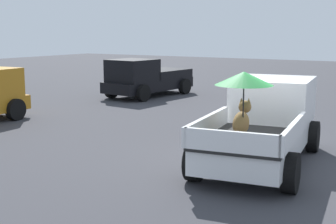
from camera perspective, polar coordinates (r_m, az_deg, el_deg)
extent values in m
plane|color=#38383D|center=(11.55, 10.79, -6.11)|extent=(80.00, 80.00, 0.00)
cylinder|color=black|center=(13.33, 8.39, -2.15)|extent=(0.83, 0.39, 0.80)
cylinder|color=black|center=(12.98, 16.78, -2.78)|extent=(0.83, 0.39, 0.80)
cylinder|color=black|center=(10.08, 3.19, -5.91)|extent=(0.83, 0.39, 0.80)
cylinder|color=black|center=(9.62, 14.30, -6.98)|extent=(0.83, 0.39, 0.80)
cube|color=white|center=(11.41, 10.88, -3.35)|extent=(5.21, 2.51, 0.50)
cube|color=white|center=(12.62, 12.38, 1.49)|extent=(2.35, 2.14, 1.08)
cube|color=#4C606B|center=(13.57, 13.23, 2.87)|extent=(0.31, 1.71, 0.64)
cube|color=black|center=(10.26, 9.53, -3.17)|extent=(3.04, 2.23, 0.06)
cube|color=white|center=(10.46, 4.67, -1.53)|extent=(2.78, 0.50, 0.40)
cube|color=white|center=(10.04, 14.68, -2.30)|extent=(2.78, 0.50, 0.40)
cube|color=white|center=(8.93, 7.49, -3.52)|extent=(0.37, 1.84, 0.40)
ellipsoid|color=olive|center=(10.37, 8.63, -1.37)|extent=(0.72, 0.42, 0.52)
sphere|color=olive|center=(10.60, 9.09, 0.61)|extent=(0.32, 0.32, 0.28)
cone|color=olive|center=(10.60, 8.69, 1.39)|extent=(0.10, 0.10, 0.12)
cone|color=olive|center=(10.56, 9.53, 1.34)|extent=(0.10, 0.10, 0.12)
cylinder|color=black|center=(10.14, 8.89, 0.17)|extent=(0.03, 0.03, 1.15)
cone|color=#19722D|center=(10.05, 8.99, 3.95)|extent=(1.38, 1.38, 0.28)
cylinder|color=black|center=(17.58, -17.58, 0.28)|extent=(0.77, 0.31, 0.76)
cylinder|color=black|center=(21.22, -2.98, 2.26)|extent=(0.78, 0.33, 0.76)
cylinder|color=black|center=(22.48, -6.70, 2.63)|extent=(0.78, 0.33, 0.76)
cylinder|color=black|center=(23.74, 2.00, 3.06)|extent=(0.78, 0.33, 0.76)
cylinder|color=black|center=(24.87, -1.60, 3.36)|extent=(0.78, 0.33, 0.76)
cube|color=black|center=(23.02, -2.24, 3.28)|extent=(4.95, 2.24, 0.50)
cube|color=black|center=(22.04, -4.23, 4.93)|extent=(2.06, 1.97, 1.00)
cube|color=black|center=(23.76, -0.71, 4.57)|extent=(2.86, 2.05, 0.40)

